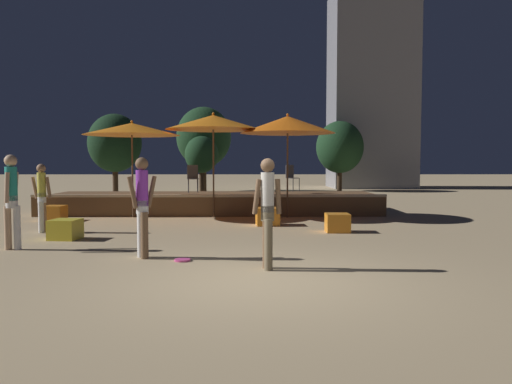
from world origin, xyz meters
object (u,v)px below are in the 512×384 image
frisbee_disc (182,260)px  person_3 (142,203)px  cube_seat_2 (337,223)px  person_2 (268,209)px  background_tree_0 (115,143)px  background_tree_2 (340,147)px  patio_umbrella_2 (213,122)px  bistro_chair_1 (291,175)px  background_tree_1 (202,155)px  cube_seat_0 (268,217)px  person_1 (42,196)px  patio_umbrella_0 (288,125)px  patio_umbrella_1 (132,129)px  person_0 (12,197)px  cube_seat_1 (65,229)px  bistro_chair_0 (193,176)px  cube_seat_3 (55,213)px  background_tree_3 (204,137)px

frisbee_disc → person_3: bearing=159.4°
cube_seat_2 → person_2: (-1.83, -4.18, 0.74)m
background_tree_0 → background_tree_2: 12.59m
patio_umbrella_2 → bistro_chair_1: 3.62m
cube_seat_2 → background_tree_1: background_tree_1 is taller
cube_seat_0 → person_1: bearing=-166.3°
background_tree_0 → patio_umbrella_0: bearing=-52.3°
patio_umbrella_1 → person_0: size_ratio=1.61×
person_2 → background_tree_2: background_tree_2 is taller
patio_umbrella_1 → cube_seat_1: size_ratio=4.55×
bistro_chair_0 → cube_seat_2: bearing=-58.5°
person_1 → cube_seat_1: bearing=-141.3°
patio_umbrella_0 → patio_umbrella_1: patio_umbrella_0 is taller
patio_umbrella_0 → background_tree_0: background_tree_0 is taller
cube_seat_3 → background_tree_2: (10.80, 14.65, 2.32)m
bistro_chair_0 → background_tree_0: 10.48m
cube_seat_3 → patio_umbrella_2: bearing=10.7°
patio_umbrella_0 → cube_seat_3: patio_umbrella_0 is taller
person_0 → patio_umbrella_2: bearing=57.5°
cube_seat_2 → bistro_chair_1: size_ratio=0.63×
person_3 → background_tree_0: (-5.07, 16.83, 1.67)m
patio_umbrella_0 → background_tree_3: size_ratio=0.65×
background_tree_0 → person_3: bearing=-73.2°
cube_seat_2 → person_2: 4.62m
bistro_chair_1 → background_tree_1: background_tree_1 is taller
frisbee_disc → background_tree_3: bearing=94.4°
patio_umbrella_1 → person_0: bearing=-100.0°
patio_umbrella_0 → bistro_chair_0: 3.69m
patio_umbrella_2 → background_tree_2: background_tree_2 is taller
patio_umbrella_1 → background_tree_2: bearing=57.7°
cube_seat_3 → person_3: size_ratio=0.33×
patio_umbrella_0 → patio_umbrella_1: 4.72m
patio_umbrella_1 → cube_seat_1: patio_umbrella_1 is taller
person_0 → person_2: size_ratio=1.05×
cube_seat_1 → person_3: person_3 is taller
bistro_chair_1 → frisbee_disc: size_ratio=3.25×
person_1 → background_tree_3: size_ratio=0.34×
background_tree_2 → bistro_chair_0: bearing=-119.4°
person_0 → person_2: 5.19m
background_tree_0 → person_1: bearing=-81.8°
bistro_chair_0 → background_tree_2: 14.43m
patio_umbrella_2 → person_2: 7.79m
cube_seat_0 → background_tree_0: 14.56m
frisbee_disc → person_0: bearing=161.8°
person_3 → patio_umbrella_0: bearing=121.2°
cube_seat_0 → bistro_chair_0: size_ratio=0.73×
cube_seat_0 → background_tree_1: (-3.16, 13.92, 1.84)m
cube_seat_2 → frisbee_disc: size_ratio=2.04×
patio_umbrella_1 → bistro_chair_0: size_ratio=3.28×
bistro_chair_1 → background_tree_3: (-4.12, 11.55, 1.87)m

